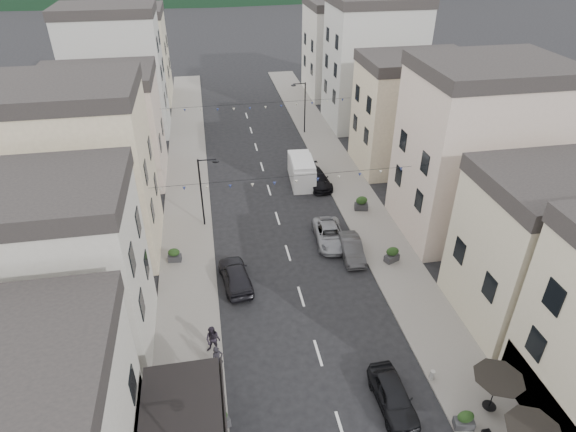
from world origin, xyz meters
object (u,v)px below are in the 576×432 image
Objects in this scene: parked_car_b at (351,249)px; parked_car_e at (236,275)px; parked_car_a at (393,396)px; pedestrian_b at (213,340)px; delivery_van at (302,170)px; parked_car_c at (330,235)px; pedestrian_a at (218,360)px; parked_car_d at (317,178)px.

parked_car_b is 0.90× the size of parked_car_e.
parked_car_a is 2.21× the size of pedestrian_b.
parked_car_b is at bearing -175.91° from parked_car_e.
parked_car_a is at bearing 115.63° from parked_car_e.
delivery_van is at bearing 88.13° from parked_car_a.
pedestrian_a reaches higher than parked_car_c.
parked_car_a reaches higher than parked_car_c.
pedestrian_b reaches higher than parked_car_a.
parked_car_d is 23.13m from pedestrian_a.
pedestrian_b is at bearing 74.86° from pedestrian_a.
parked_car_d is at bearing -130.83° from parked_car_e.
parked_car_b is 8.97m from parked_car_e.
parked_car_c is at bearing 87.03° from parked_car_a.
parked_car_a is 0.87× the size of parked_car_d.
delivery_van is 2.84× the size of pedestrian_b.
delivery_van is at bearing 44.98° from pedestrian_a.
parked_car_b is 2.27× the size of pedestrian_a.
parked_car_d is at bearing -29.20° from delivery_van.
parked_car_e is at bearing -130.38° from parked_car_d.
parked_car_e is at bearing 55.76° from pedestrian_a.
pedestrian_b is (-9.28, -20.03, -0.17)m from delivery_van.
parked_car_b is at bearing -96.75° from parked_car_d.
parked_car_d is at bearing 93.84° from parked_car_b.
pedestrian_b is (-10.58, -7.72, 0.39)m from parked_car_b.
parked_car_a is 0.87× the size of parked_car_c.
pedestrian_a is at bearing -125.84° from parked_car_c.
parked_car_b is at bearing -80.31° from delivery_van.
delivery_van reaches higher than parked_car_a.
delivery_van is (-1.29, 0.84, 0.53)m from parked_car_d.
parked_car_d is 2.66× the size of pedestrian_a.
parked_car_b is 12.39m from delivery_van.
pedestrian_b is (-10.58, -19.19, 0.36)m from parked_car_d.
delivery_van is at bearing 99.83° from parked_car_b.
pedestrian_b reaches higher than pedestrian_a.
parked_car_a is 9.55m from pedestrian_a.
delivery_van is (0.31, 25.20, 0.52)m from parked_car_a.
pedestrian_a is at bearing -134.72° from parked_car_b.
parked_car_e is 2.53× the size of pedestrian_a.
parked_car_e reaches higher than parked_car_c.
parked_car_c is 10.23m from delivery_van.
parked_car_e is (-8.80, -13.23, 0.08)m from parked_car_d.
parked_car_b is 11.47m from parked_car_d.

